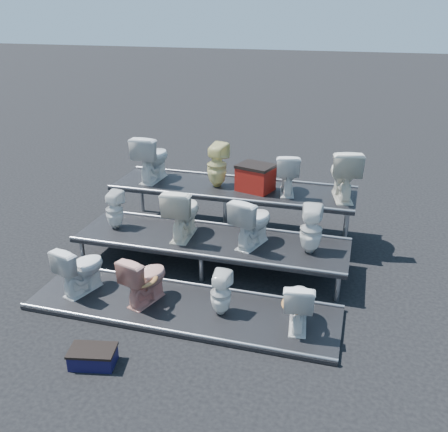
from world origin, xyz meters
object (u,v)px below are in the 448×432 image
(red_crate, at_px, (255,179))
(toilet_4, at_px, (114,210))
(toilet_6, at_px, (252,221))
(step_stool, at_px, (93,358))
(toilet_5, at_px, (183,212))
(toilet_10, at_px, (287,173))
(toilet_7, at_px, (311,229))
(toilet_3, at_px, (299,302))
(toilet_1, at_px, (145,278))
(toilet_8, at_px, (152,157))
(toilet_0, at_px, (81,268))
(toilet_11, at_px, (344,173))
(toilet_2, at_px, (221,293))
(toilet_9, at_px, (217,165))

(red_crate, bearing_deg, toilet_4, -131.05)
(toilet_6, distance_m, step_stool, 2.99)
(toilet_5, relative_size, toilet_10, 1.18)
(toilet_5, distance_m, step_stool, 2.73)
(toilet_4, distance_m, toilet_7, 3.13)
(toilet_3, bearing_deg, toilet_1, -6.57)
(toilet_1, distance_m, step_stool, 1.35)
(toilet_8, xyz_separation_m, red_crate, (1.91, -0.03, -0.22))
(toilet_1, distance_m, toilet_8, 2.91)
(toilet_0, distance_m, toilet_10, 3.65)
(toilet_8, distance_m, toilet_11, 3.36)
(toilet_0, bearing_deg, toilet_11, -124.67)
(toilet_2, relative_size, toilet_6, 0.78)
(step_stool, bearing_deg, toilet_10, 56.62)
(toilet_1, height_order, red_crate, red_crate)
(toilet_8, height_order, toilet_10, toilet_8)
(toilet_2, xyz_separation_m, red_crate, (-0.14, 2.57, 0.70))
(toilet_9, xyz_separation_m, red_crate, (0.69, -0.03, -0.18))
(toilet_2, height_order, toilet_10, toilet_10)
(toilet_5, height_order, toilet_7, toilet_5)
(toilet_2, xyz_separation_m, step_stool, (-1.14, -1.31, -0.27))
(toilet_0, relative_size, toilet_7, 1.01)
(toilet_1, relative_size, toilet_10, 1.02)
(toilet_2, relative_size, red_crate, 1.07)
(toilet_0, distance_m, toilet_8, 2.74)
(toilet_11, relative_size, step_stool, 1.68)
(toilet_2, bearing_deg, toilet_10, -94.83)
(toilet_11, bearing_deg, toilet_7, 63.34)
(toilet_6, xyz_separation_m, red_crate, (-0.24, 1.27, 0.22))
(toilet_7, distance_m, toilet_9, 2.26)
(toilet_8, xyz_separation_m, toilet_11, (3.36, 0.00, 0.00))
(toilet_7, bearing_deg, toilet_5, -2.86)
(toilet_9, bearing_deg, toilet_6, 139.27)
(toilet_2, bearing_deg, step_stool, 52.98)
(toilet_1, xyz_separation_m, toilet_3, (2.07, 0.00, -0.02))
(toilet_10, bearing_deg, toilet_2, 70.71)
(toilet_9, bearing_deg, toilet_0, 78.76)
(toilet_7, xyz_separation_m, toilet_8, (-3.02, 1.30, 0.46))
(toilet_3, bearing_deg, step_stool, 24.91)
(toilet_11, xyz_separation_m, step_stool, (-2.45, -3.91, -1.19))
(toilet_10, bearing_deg, toilet_1, 50.10)
(toilet_6, height_order, toilet_10, toilet_10)
(toilet_11, bearing_deg, red_crate, -10.93)
(toilet_8, bearing_deg, toilet_6, 151.42)
(toilet_6, bearing_deg, toilet_5, 18.03)
(toilet_3, bearing_deg, toilet_7, -95.23)
(toilet_10, height_order, toilet_11, toilet_11)
(toilet_10, bearing_deg, toilet_8, -10.56)
(toilet_1, height_order, toilet_11, toilet_11)
(toilet_5, distance_m, toilet_10, 1.93)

